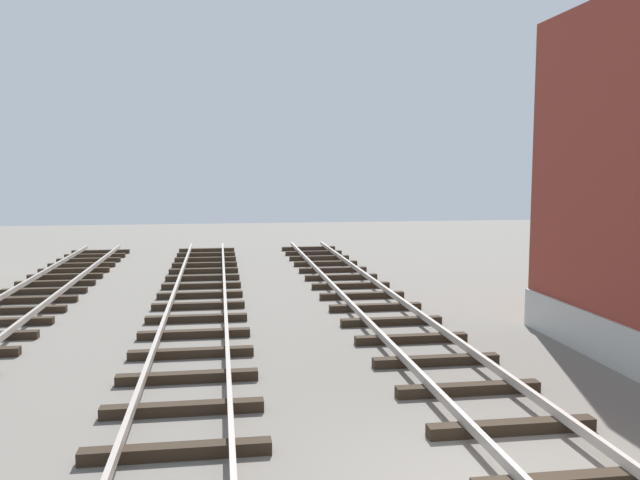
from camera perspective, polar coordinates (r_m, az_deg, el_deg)
track_near_building at (r=8.86m, az=21.02°, el=-18.64°), size 2.50×48.87×0.32m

